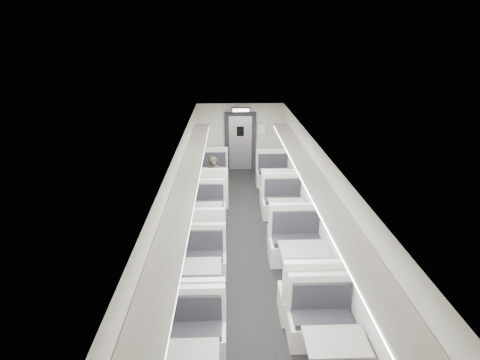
{
  "coord_description": "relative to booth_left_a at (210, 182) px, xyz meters",
  "views": [
    {
      "loc": [
        -0.44,
        -6.95,
        4.61
      ],
      "look_at": [
        -0.15,
        1.89,
        1.17
      ],
      "focal_mm": 28.0,
      "sensor_mm": 36.0,
      "label": 1
    }
  ],
  "objects": [
    {
      "name": "booth_left_a",
      "position": [
        0.0,
        0.0,
        0.0
      ],
      "size": [
        1.1,
        2.22,
        1.19
      ],
      "color": "silver",
      "rests_on": "room"
    },
    {
      "name": "booth_right_b",
      "position": [
        2.0,
        -2.37,
        -0.01
      ],
      "size": [
        1.07,
        2.18,
        1.16
      ],
      "color": "silver",
      "rests_on": "room"
    },
    {
      "name": "vestibule_door",
      "position": [
        1.0,
        2.21,
        0.64
      ],
      "size": [
        1.1,
        0.13,
        2.1
      ],
      "color": "black",
      "rests_on": "room"
    },
    {
      "name": "luggage_rack_left",
      "position": [
        -0.24,
        -4.02,
        1.52
      ],
      "size": [
        0.46,
        10.4,
        0.09
      ],
      "color": "silver",
      "rests_on": "room"
    },
    {
      "name": "room",
      "position": [
        1.0,
        -3.72,
        0.8
      ],
      "size": [
        3.24,
        12.24,
        2.64
      ],
      "color": "black",
      "rests_on": "ground"
    },
    {
      "name": "window_a",
      "position": [
        -0.49,
        -0.32,
        0.95
      ],
      "size": [
        0.02,
        1.18,
        0.84
      ],
      "primitive_type": "cube",
      "color": "black",
      "rests_on": "room"
    },
    {
      "name": "booth_left_c",
      "position": [
        0.0,
        -4.88,
        -0.04
      ],
      "size": [
        0.98,
        1.99,
        1.06
      ],
      "color": "silver",
      "rests_on": "room"
    },
    {
      "name": "window_b",
      "position": [
        -0.49,
        -2.52,
        0.95
      ],
      "size": [
        0.02,
        1.18,
        0.84
      ],
      "primitive_type": "cube",
      "color": "black",
      "rests_on": "room"
    },
    {
      "name": "booth_right_d",
      "position": [
        2.0,
        -6.78,
        -0.02
      ],
      "size": [
        1.04,
        2.11,
        1.13
      ],
      "color": "silver",
      "rests_on": "room"
    },
    {
      "name": "booth_right_c",
      "position": [
        2.0,
        -4.57,
        0.02
      ],
      "size": [
        1.16,
        2.35,
        1.25
      ],
      "color": "silver",
      "rests_on": "room"
    },
    {
      "name": "booth_right_a",
      "position": [
        2.0,
        -0.07,
        -0.01
      ],
      "size": [
        1.06,
        2.14,
        1.14
      ],
      "color": "silver",
      "rests_on": "room"
    },
    {
      "name": "booth_left_b",
      "position": [
        0.0,
        -2.32,
        -0.05
      ],
      "size": [
        0.96,
        1.94,
        1.04
      ],
      "color": "silver",
      "rests_on": "room"
    },
    {
      "name": "exit_sign",
      "position": [
        1.0,
        1.72,
        1.88
      ],
      "size": [
        0.62,
        0.12,
        0.16
      ],
      "color": "black",
      "rests_on": "room"
    },
    {
      "name": "window_d",
      "position": [
        -0.49,
        -6.92,
        0.95
      ],
      "size": [
        0.02,
        1.18,
        0.84
      ],
      "primitive_type": "cube",
      "color": "black",
      "rests_on": "room"
    },
    {
      "name": "luggage_rack_right",
      "position": [
        2.24,
        -4.02,
        1.52
      ],
      "size": [
        0.46,
        10.4,
        0.09
      ],
      "color": "silver",
      "rests_on": "room"
    },
    {
      "name": "passenger",
      "position": [
        0.15,
        -0.6,
        0.3
      ],
      "size": [
        0.57,
        0.44,
        1.39
      ],
      "primitive_type": "imported",
      "rotation": [
        0.0,
        0.0,
        0.24
      ],
      "color": "black",
      "rests_on": "room"
    },
    {
      "name": "window_c",
      "position": [
        -0.49,
        -4.72,
        0.95
      ],
      "size": [
        0.02,
        1.18,
        0.84
      ],
      "primitive_type": "cube",
      "color": "black",
      "rests_on": "room"
    },
    {
      "name": "wall_notice",
      "position": [
        1.75,
        2.2,
        1.1
      ],
      "size": [
        0.32,
        0.02,
        0.4
      ],
      "primitive_type": "cube",
      "color": "white",
      "rests_on": "room"
    }
  ]
}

